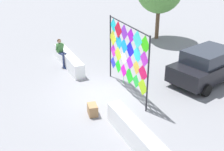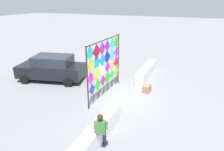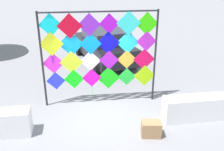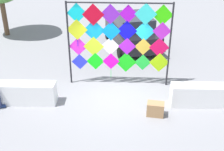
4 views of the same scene
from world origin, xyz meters
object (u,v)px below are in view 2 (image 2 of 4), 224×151
(seated_vendor, at_px, (101,128))
(kite_display_rack, at_px, (105,62))
(parked_car, at_px, (52,68))
(cardboard_box_large, at_px, (147,89))

(seated_vendor, bearing_deg, kite_display_rack, 23.07)
(parked_car, xyz_separation_m, cardboard_box_large, (0.56, -6.68, -0.66))
(kite_display_rack, distance_m, parked_car, 4.63)
(kite_display_rack, xyz_separation_m, cardboard_box_large, (1.25, -2.24, -1.79))
(seated_vendor, relative_size, parked_car, 0.34)
(kite_display_rack, bearing_deg, parked_car, 81.22)
(seated_vendor, xyz_separation_m, cardboard_box_large, (5.74, -0.33, -0.74))
(seated_vendor, bearing_deg, parked_car, 50.79)
(kite_display_rack, bearing_deg, cardboard_box_large, -60.88)
(parked_car, bearing_deg, kite_display_rack, -98.78)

